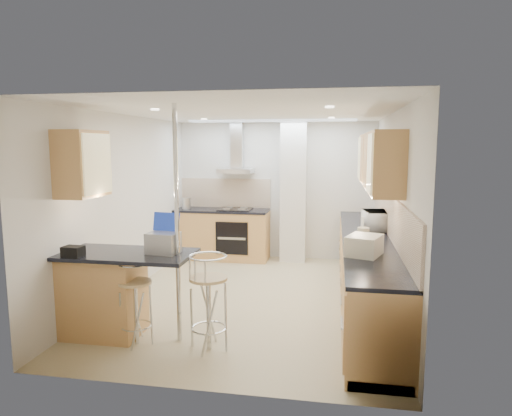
% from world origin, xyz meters
% --- Properties ---
extents(ground, '(4.80, 4.80, 0.00)m').
position_xyz_m(ground, '(0.00, 0.00, 0.00)').
color(ground, tan).
rests_on(ground, ground).
extents(room_shell, '(3.64, 4.84, 2.51)m').
position_xyz_m(room_shell, '(0.32, 0.38, 1.54)').
color(room_shell, silver).
rests_on(room_shell, ground).
extents(right_counter, '(0.63, 4.40, 0.92)m').
position_xyz_m(right_counter, '(1.50, 0.00, 0.46)').
color(right_counter, tan).
rests_on(right_counter, ground).
extents(back_counter, '(1.70, 0.63, 0.92)m').
position_xyz_m(back_counter, '(-0.95, 2.10, 0.46)').
color(back_counter, tan).
rests_on(back_counter, ground).
extents(peninsula, '(1.47, 0.72, 0.94)m').
position_xyz_m(peninsula, '(-1.12, -1.45, 0.48)').
color(peninsula, tan).
rests_on(peninsula, ground).
extents(microwave, '(0.41, 0.53, 0.27)m').
position_xyz_m(microwave, '(1.65, 0.45, 1.05)').
color(microwave, white).
rests_on(microwave, right_counter).
extents(laptop, '(0.35, 0.28, 0.22)m').
position_xyz_m(laptop, '(-0.71, -1.40, 1.05)').
color(laptop, '#AAADB3').
rests_on(laptop, peninsula).
extents(bag, '(0.21, 0.16, 0.11)m').
position_xyz_m(bag, '(-1.56, -1.72, 0.99)').
color(bag, black).
rests_on(bag, peninsula).
extents(bar_stool_near, '(0.45, 0.45, 0.89)m').
position_xyz_m(bar_stool_near, '(-0.95, -1.61, 0.45)').
color(bar_stool_near, tan).
rests_on(bar_stool_near, ground).
extents(bar_stool_end, '(0.55, 0.55, 1.00)m').
position_xyz_m(bar_stool_end, '(-0.16, -1.60, 0.50)').
color(bar_stool_end, tan).
rests_on(bar_stool_end, ground).
extents(jar_a, '(0.13, 0.13, 0.18)m').
position_xyz_m(jar_a, '(1.51, 0.52, 1.01)').
color(jar_a, white).
rests_on(jar_a, right_counter).
extents(jar_b, '(0.12, 0.12, 0.14)m').
position_xyz_m(jar_b, '(1.52, 0.93, 0.99)').
color(jar_b, white).
rests_on(jar_b, right_counter).
extents(jar_c, '(0.18, 0.18, 0.19)m').
position_xyz_m(jar_c, '(1.42, -0.43, 1.01)').
color(jar_c, beige).
rests_on(jar_c, right_counter).
extents(jar_d, '(0.11, 0.11, 0.15)m').
position_xyz_m(jar_d, '(1.45, -0.19, 0.99)').
color(jar_d, white).
rests_on(jar_d, right_counter).
extents(bread_bin, '(0.44, 0.49, 0.21)m').
position_xyz_m(bread_bin, '(1.40, -1.04, 1.03)').
color(bread_bin, white).
rests_on(bread_bin, right_counter).
extents(kettle, '(0.16, 0.16, 0.20)m').
position_xyz_m(kettle, '(-1.61, 2.05, 1.02)').
color(kettle, silver).
rests_on(kettle, back_counter).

